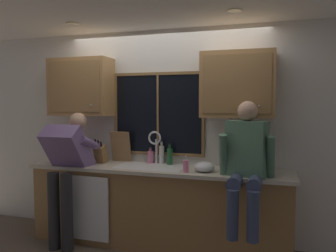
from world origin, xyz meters
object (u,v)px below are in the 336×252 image
at_px(cutting_board, 121,147).
at_px(bottle_green_glass, 150,157).
at_px(mixing_bowl, 204,167).
at_px(knife_block, 101,154).
at_px(bottle_tall_clear, 162,154).
at_px(person_sitting_on_counter, 246,159).
at_px(soap_dispenser, 186,166).
at_px(person_standing, 67,164).
at_px(bottle_amber_small, 170,156).

bearing_deg(cutting_board, bottle_green_glass, 1.18).
height_order(mixing_bowl, bottle_green_glass, bottle_green_glass).
distance_m(knife_block, bottle_tall_clear, 0.75).
bearing_deg(bottle_green_glass, cutting_board, -178.82).
bearing_deg(person_sitting_on_counter, bottle_green_glass, 157.58).
relative_size(person_sitting_on_counter, cutting_board, 3.24).
bearing_deg(bottle_tall_clear, soap_dispenser, -45.98).
bearing_deg(bottle_tall_clear, person_standing, -150.69).
relative_size(soap_dispenser, bottle_amber_small, 0.73).
bearing_deg(knife_block, bottle_tall_clear, 14.90).
xyz_separation_m(person_sitting_on_counter, knife_block, (-1.77, 0.31, -0.08)).
distance_m(soap_dispenser, bottle_amber_small, 0.48).
bearing_deg(bottle_green_glass, knife_block, -163.60).
distance_m(person_sitting_on_counter, cutting_board, 1.65).
xyz_separation_m(mixing_bowl, soap_dispenser, (-0.18, -0.10, 0.02)).
relative_size(knife_block, soap_dispenser, 1.77).
height_order(person_standing, bottle_amber_small, person_standing).
distance_m(bottle_green_glass, bottle_tall_clear, 0.14).
height_order(person_standing, bottle_tall_clear, person_standing).
relative_size(mixing_bowl, bottle_green_glass, 1.15).
distance_m(person_standing, person_sitting_on_counter, 2.02).
xyz_separation_m(person_sitting_on_counter, soap_dispenser, (-0.63, 0.08, -0.11)).
bearing_deg(mixing_bowl, knife_block, 174.00).
height_order(knife_block, cutting_board, cutting_board).
height_order(bottle_tall_clear, bottle_amber_small, bottle_tall_clear).
distance_m(mixing_bowl, soap_dispenser, 0.20).
distance_m(mixing_bowl, bottle_green_glass, 0.79).
xyz_separation_m(person_standing, bottle_amber_small, (1.09, 0.49, 0.07)).
relative_size(person_standing, knife_block, 4.80).
distance_m(soap_dispenser, bottle_green_glass, 0.69).
height_order(person_standing, knife_block, person_standing).
bearing_deg(person_standing, mixing_bowl, 7.72).
xyz_separation_m(cutting_board, bottle_amber_small, (0.65, -0.02, -0.09)).
bearing_deg(mixing_bowl, soap_dispenser, -151.62).
bearing_deg(person_standing, bottle_amber_small, 24.45).
bearing_deg(person_standing, bottle_green_glass, 32.26).
xyz_separation_m(bottle_green_glass, bottle_tall_clear, (0.14, 0.02, 0.04)).
bearing_deg(cutting_board, knife_block, -139.63).
distance_m(knife_block, mixing_bowl, 1.33).
height_order(person_sitting_on_counter, bottle_amber_small, person_sitting_on_counter).
distance_m(cutting_board, soap_dispenser, 1.04).
distance_m(person_standing, bottle_amber_small, 1.20).
distance_m(soap_dispenser, bottle_tall_clear, 0.60).
relative_size(cutting_board, bottle_green_glass, 1.99).
relative_size(knife_block, mixing_bowl, 1.42).
bearing_deg(bottle_tall_clear, bottle_amber_small, -22.61).
bearing_deg(soap_dispenser, bottle_green_glass, 143.58).
height_order(person_standing, mixing_bowl, person_standing).
relative_size(mixing_bowl, bottle_tall_clear, 0.81).
bearing_deg(soap_dispenser, mixing_bowl, 28.38).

